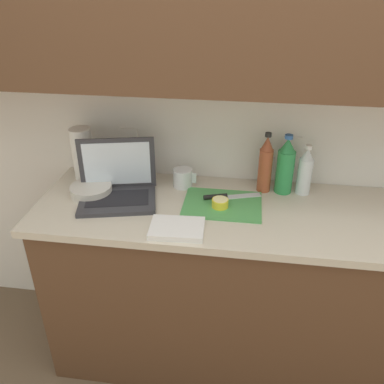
# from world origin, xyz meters

# --- Properties ---
(ground_plane) EXTENTS (12.00, 12.00, 0.00)m
(ground_plane) POSITION_xyz_m (0.00, 0.00, 0.00)
(ground_plane) COLOR brown
(ground_plane) RESTS_ON ground
(wall_back) EXTENTS (5.20, 0.38, 2.60)m
(wall_back) POSITION_xyz_m (-0.00, 0.23, 1.56)
(wall_back) COLOR white
(wall_back) RESTS_ON ground_plane
(counter_unit) EXTENTS (2.11, 0.61, 0.93)m
(counter_unit) POSITION_xyz_m (0.02, 0.00, 0.48)
(counter_unit) COLOR brown
(counter_unit) RESTS_ON ground_plane
(laptop) EXTENTS (0.40, 0.32, 0.26)m
(laptop) POSITION_xyz_m (-0.70, 0.03, 0.99)
(laptop) COLOR #333338
(laptop) RESTS_ON counter_unit
(cutting_board) EXTENTS (0.35, 0.27, 0.01)m
(cutting_board) POSITION_xyz_m (-0.21, 0.03, 0.93)
(cutting_board) COLOR #4C9E51
(cutting_board) RESTS_ON counter_unit
(knife) EXTENTS (0.27, 0.11, 0.02)m
(knife) POSITION_xyz_m (-0.22, 0.08, 0.94)
(knife) COLOR silver
(knife) RESTS_ON cutting_board
(lemon_half_cut) EXTENTS (0.07, 0.07, 0.04)m
(lemon_half_cut) POSITION_xyz_m (-0.22, -0.00, 0.95)
(lemon_half_cut) COLOR yellow
(lemon_half_cut) RESTS_ON cutting_board
(bottle_green_soda) EXTENTS (0.07, 0.07, 0.24)m
(bottle_green_soda) POSITION_xyz_m (0.15, 0.20, 1.04)
(bottle_green_soda) COLOR silver
(bottle_green_soda) RESTS_ON counter_unit
(bottle_oil_tall) EXTENTS (0.08, 0.08, 0.29)m
(bottle_oil_tall) POSITION_xyz_m (0.06, 0.20, 1.06)
(bottle_oil_tall) COLOR #2D934C
(bottle_oil_tall) RESTS_ON counter_unit
(bottle_water_clear) EXTENTS (0.06, 0.06, 0.29)m
(bottle_water_clear) POSITION_xyz_m (-0.03, 0.20, 1.06)
(bottle_water_clear) COLOR #A34C2D
(bottle_water_clear) RESTS_ON counter_unit
(measuring_cup) EXTENTS (0.11, 0.09, 0.09)m
(measuring_cup) POSITION_xyz_m (-0.42, 0.18, 0.97)
(measuring_cup) COLOR silver
(measuring_cup) RESTS_ON counter_unit
(bowl_white) EXTENTS (0.19, 0.19, 0.05)m
(bowl_white) POSITION_xyz_m (-0.83, 0.03, 0.95)
(bowl_white) COLOR beige
(bowl_white) RESTS_ON counter_unit
(paper_towel_roll) EXTENTS (0.10, 0.10, 0.26)m
(paper_towel_roll) POSITION_xyz_m (-0.93, 0.20, 1.06)
(paper_towel_roll) COLOR white
(paper_towel_roll) RESTS_ON counter_unit
(dish_towel) EXTENTS (0.23, 0.17, 0.02)m
(dish_towel) POSITION_xyz_m (-0.38, -0.20, 0.94)
(dish_towel) COLOR white
(dish_towel) RESTS_ON counter_unit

